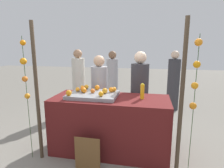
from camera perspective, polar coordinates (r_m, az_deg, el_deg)
name	(u,v)px	position (r m, az deg, el deg)	size (l,w,h in m)	color
ground_plane	(110,150)	(3.51, -0.51, -19.10)	(24.00, 24.00, 0.00)	gray
stall_counter	(110,124)	(3.29, -0.53, -12.03)	(1.92, 0.80, 0.94)	#5B1919
orange_tray	(93,95)	(3.22, -5.60, -3.20)	(0.80, 0.63, 0.06)	gray
orange_0	(93,91)	(3.19, -5.82, -2.07)	(0.08, 0.08, 0.08)	orange
orange_1	(83,89)	(3.31, -8.70, -1.55)	(0.09, 0.09, 0.09)	orange
orange_2	(78,89)	(3.34, -10.28, -1.60)	(0.08, 0.08, 0.08)	orange
orange_3	(82,87)	(3.49, -8.84, -0.99)	(0.07, 0.07, 0.07)	orange
orange_4	(97,88)	(3.41, -4.48, -1.06)	(0.09, 0.09, 0.09)	orange
orange_5	(114,89)	(3.29, 0.65, -1.58)	(0.08, 0.08, 0.08)	orange
orange_6	(84,90)	(3.23, -8.38, -1.93)	(0.08, 0.08, 0.08)	orange
orange_7	(101,94)	(2.98, -3.33, -2.97)	(0.08, 0.08, 0.08)	orange
orange_8	(69,93)	(3.09, -12.82, -2.63)	(0.09, 0.09, 0.09)	orange
orange_9	(105,91)	(3.15, -2.18, -2.06)	(0.09, 0.09, 0.09)	orange
orange_10	(111,90)	(3.24, -0.25, -1.73)	(0.09, 0.09, 0.09)	orange
orange_11	(86,87)	(3.50, -7.70, -0.85)	(0.08, 0.08, 0.08)	orange
juice_bottle	(142,92)	(3.07, 9.08, -2.25)	(0.06, 0.06, 0.25)	gold
chalkboard_sign	(88,154)	(2.95, -7.35, -20.12)	(0.38, 0.03, 0.51)	brown
vendor_left	(100,98)	(3.83, -3.75, -4.28)	(0.32, 0.32, 1.60)	#99999E
vendor_right	(139,99)	(3.69, 8.16, -4.37)	(0.34, 0.34, 1.68)	#333338
crowd_person_0	(173,83)	(5.54, 17.92, 0.37)	(0.33, 0.33, 1.65)	#333338
crowd_person_1	(79,83)	(5.16, -9.93, 0.15)	(0.34, 0.34, 1.68)	beige
crowd_person_2	(112,82)	(5.41, 0.12, 0.62)	(0.33, 0.33, 1.63)	#99999E
canopy_post_left	(37,94)	(3.10, -21.57, -2.71)	(0.06, 0.06, 2.13)	#473828
canopy_post_right	(181,102)	(2.65, 20.08, -4.97)	(0.06, 0.06, 2.13)	#473828
garland_strand_left	(25,71)	(3.10, -24.74, 3.65)	(0.11, 0.10, 1.92)	#2D4C23
garland_strand_right	(196,76)	(2.57, 23.79, 2.15)	(0.09, 0.10, 1.92)	#2D4C23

